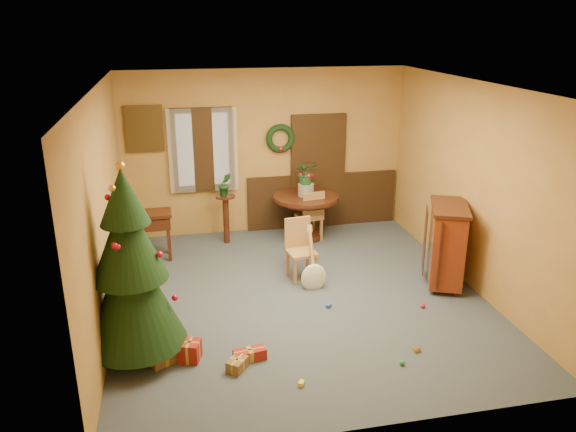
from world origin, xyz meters
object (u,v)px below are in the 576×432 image
object	(u,v)px
writing_desk	(143,225)
sideboard	(447,243)
christmas_tree	(131,270)
chair_near	(300,247)
dining_table	(306,208)

from	to	relation	value
writing_desk	sideboard	distance (m)	4.67
christmas_tree	writing_desk	size ratio (longest dim) A/B	2.56
chair_near	writing_desk	xyz separation A→B (m)	(-2.29, 1.16, 0.10)
christmas_tree	sideboard	world-z (taller)	christmas_tree
chair_near	christmas_tree	distance (m)	2.90
christmas_tree	writing_desk	world-z (taller)	christmas_tree
chair_near	christmas_tree	bearing A→B (deg)	-143.70
dining_table	chair_near	xyz separation A→B (m)	(-0.47, -1.56, -0.06)
writing_desk	chair_near	bearing A→B (deg)	-26.90
christmas_tree	dining_table	bearing A→B (deg)	49.64
chair_near	christmas_tree	xyz separation A→B (m)	(-2.29, -1.68, 0.61)
sideboard	writing_desk	bearing A→B (deg)	157.18
christmas_tree	sideboard	xyz separation A→B (m)	(4.30, 1.03, -0.45)
dining_table	writing_desk	bearing A→B (deg)	-171.75
chair_near	writing_desk	world-z (taller)	chair_near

